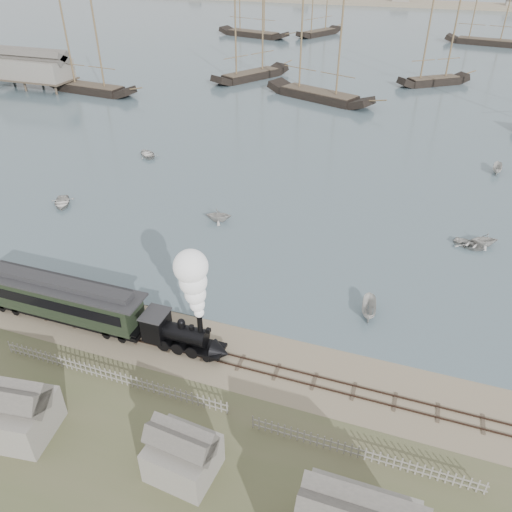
% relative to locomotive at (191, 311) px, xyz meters
% --- Properties ---
extents(ground, '(600.00, 600.00, 0.00)m').
position_rel_locomotive_xyz_m(ground, '(2.02, 2.00, -4.19)').
color(ground, tan).
rests_on(ground, ground).
extents(harbor_water, '(600.00, 336.00, 0.06)m').
position_rel_locomotive_xyz_m(harbor_water, '(2.02, 172.00, -4.16)').
color(harbor_water, '#4B606B').
rests_on(harbor_water, ground).
extents(rail_track, '(120.00, 1.80, 0.16)m').
position_rel_locomotive_xyz_m(rail_track, '(2.02, 0.00, -4.15)').
color(rail_track, '#36261D').
rests_on(rail_track, ground).
extents(picket_fence_west, '(19.00, 0.10, 1.20)m').
position_rel_locomotive_xyz_m(picket_fence_west, '(-4.48, -5.00, -4.19)').
color(picket_fence_west, gray).
rests_on(picket_fence_west, ground).
extents(picket_fence_east, '(15.00, 0.10, 1.20)m').
position_rel_locomotive_xyz_m(picket_fence_east, '(14.52, -5.50, -4.19)').
color(picket_fence_east, gray).
rests_on(picket_fence_east, ground).
extents(shed_left, '(5.00, 4.00, 4.10)m').
position_rel_locomotive_xyz_m(shed_left, '(-7.98, -11.00, -4.19)').
color(shed_left, gray).
rests_on(shed_left, ground).
extents(shed_mid, '(4.00, 3.50, 3.60)m').
position_rel_locomotive_xyz_m(shed_mid, '(4.02, -10.00, -4.19)').
color(shed_mid, gray).
rests_on(shed_mid, ground).
extents(far_spit, '(500.00, 20.00, 1.80)m').
position_rel_locomotive_xyz_m(far_spit, '(2.02, 252.00, -4.19)').
color(far_spit, tan).
rests_on(far_spit, ground).
extents(locomotive, '(7.27, 2.71, 9.06)m').
position_rel_locomotive_xyz_m(locomotive, '(0.00, 0.00, 0.00)').
color(locomotive, black).
rests_on(locomotive, ground).
extents(passenger_coach, '(15.16, 2.92, 3.68)m').
position_rel_locomotive_xyz_m(passenger_coach, '(-12.14, 0.00, -1.87)').
color(passenger_coach, black).
rests_on(passenger_coach, ground).
extents(beached_dinghy, '(3.60, 4.20, 0.73)m').
position_rel_locomotive_xyz_m(beached_dinghy, '(-7.23, 2.46, -3.82)').
color(beached_dinghy, '#B8B6AF').
rests_on(beached_dinghy, ground).
extents(rowboat_0, '(4.88, 4.55, 0.82)m').
position_rel_locomotive_xyz_m(rowboat_0, '(-26.69, 18.19, -3.72)').
color(rowboat_0, '#B8B6AF').
rests_on(rowboat_0, harbor_water).
extents(rowboat_1, '(3.31, 3.62, 1.62)m').
position_rel_locomotive_xyz_m(rowboat_1, '(-6.63, 20.90, -3.32)').
color(rowboat_1, '#B8B6AF').
rests_on(rowboat_1, harbor_water).
extents(rowboat_2, '(3.45, 1.66, 1.28)m').
position_rel_locomotive_xyz_m(rowboat_2, '(12.66, 9.35, -3.49)').
color(rowboat_2, '#B8B6AF').
rests_on(rowboat_2, harbor_water).
extents(rowboat_3, '(3.49, 4.02, 0.70)m').
position_rel_locomotive_xyz_m(rowboat_3, '(21.31, 24.41, -3.78)').
color(rowboat_3, '#B8B6AF').
rests_on(rowboat_3, harbor_water).
extents(rowboat_4, '(3.33, 3.58, 1.54)m').
position_rel_locomotive_xyz_m(rowboat_4, '(22.76, 25.28, -3.36)').
color(rowboat_4, '#B8B6AF').
rests_on(rowboat_4, harbor_water).
extents(rowboat_5, '(3.31, 1.51, 1.24)m').
position_rel_locomotive_xyz_m(rowboat_5, '(25.18, 47.10, -3.51)').
color(rowboat_5, '#B8B6AF').
rests_on(rowboat_5, harbor_water).
extents(rowboat_6, '(4.62, 4.71, 0.80)m').
position_rel_locomotive_xyz_m(rowboat_6, '(-24.95, 36.39, -3.73)').
color(rowboat_6, '#B8B6AF').
rests_on(rowboat_6, harbor_water).
extents(schooner_0, '(21.23, 6.95, 20.00)m').
position_rel_locomotive_xyz_m(schooner_0, '(-54.50, 64.77, 5.87)').
color(schooner_0, black).
rests_on(schooner_0, harbor_water).
extents(schooner_1, '(14.44, 20.52, 20.00)m').
position_rel_locomotive_xyz_m(schooner_1, '(-26.40, 87.47, 5.87)').
color(schooner_1, black).
rests_on(schooner_1, harbor_water).
extents(schooner_2, '(24.16, 13.98, 20.00)m').
position_rel_locomotive_xyz_m(schooner_2, '(-7.43, 75.79, 5.87)').
color(schooner_2, black).
rests_on(schooner_2, harbor_water).
extents(schooner_3, '(15.98, 13.30, 20.00)m').
position_rel_locomotive_xyz_m(schooner_3, '(14.32, 95.93, 5.87)').
color(schooner_3, black).
rests_on(schooner_3, harbor_water).
extents(schooner_6, '(25.91, 12.05, 20.00)m').
position_rel_locomotive_xyz_m(schooner_6, '(-45.48, 142.96, 5.87)').
color(schooner_6, black).
rests_on(schooner_6, harbor_water).
extents(schooner_7, '(12.53, 19.69, 20.00)m').
position_rel_locomotive_xyz_m(schooner_7, '(-25.24, 152.19, 5.87)').
color(schooner_7, black).
rests_on(schooner_7, harbor_water).
extents(schooner_8, '(24.34, 9.76, 20.00)m').
position_rel_locomotive_xyz_m(schooner_8, '(27.22, 152.73, 5.87)').
color(schooner_8, black).
rests_on(schooner_8, harbor_water).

